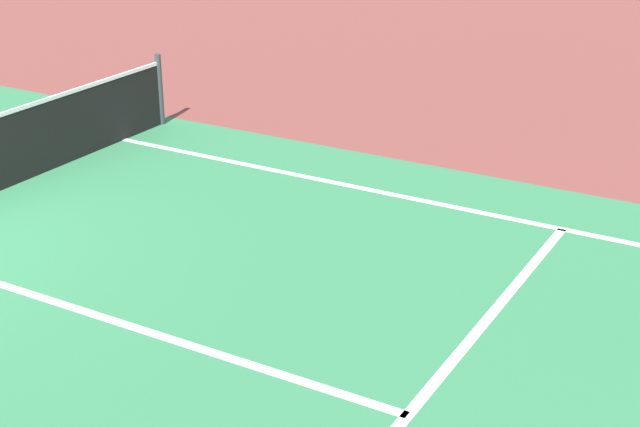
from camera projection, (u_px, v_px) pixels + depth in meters
line_sideline_right at (523, 221)px, 10.75m from camera, size 0.10×11.89×0.01m
line_service_near at (407, 415)px, 7.26m from camera, size 8.22×0.10×0.01m
line_center_service at (95, 315)px, 8.72m from camera, size 0.10×6.40×0.01m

